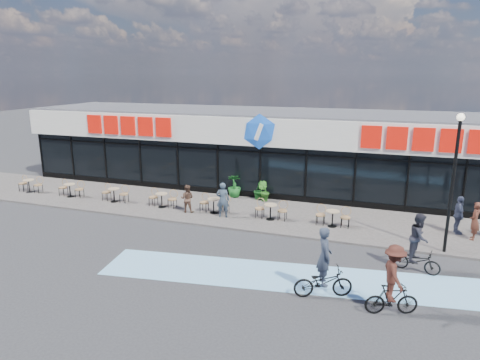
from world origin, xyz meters
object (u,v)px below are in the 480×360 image
Objects in this scene: patron_left at (223,200)px; pedestrian_a at (475,221)px; patron_right at (187,199)px; cyclist_a at (393,283)px; pedestrian_b at (459,215)px; potted_plant_left at (234,186)px; lamp_post at (454,172)px; potted_plant_right at (264,191)px; cyclist_b at (418,248)px; bistro_set_0 at (30,184)px; potted_plant_mid at (259,190)px.

pedestrian_a is (10.84, 0.77, -0.05)m from patron_left.
cyclist_a reaches higher than patron_right.
pedestrian_b is 7.90m from cyclist_a.
potted_plant_left is at bearing 130.94° from cyclist_a.
lamp_post reaches higher than patron_right.
potted_plant_right is 9.61m from cyclist_b.
bistro_set_0 is 0.90× the size of patron_left.
lamp_post is 11.41m from potted_plant_left.
potted_plant_mid is at bearing 125.71° from cyclist_a.
pedestrian_b is at bearing 2.05° from bistro_set_0.
potted_plant_left is 0.79× the size of pedestrian_a.
lamp_post is at bearing 164.86° from patron_right.
potted_plant_left is at bearing 172.98° from potted_plant_right.
cyclist_a reaches higher than bistro_set_0.
cyclist_a is 3.28m from cyclist_b.
potted_plant_left is 3.45m from patron_left.
cyclist_a is (-3.19, -6.94, 0.10)m from pedestrian_a.
cyclist_b is at bearing -119.10° from lamp_post.
patron_right is 0.87× the size of pedestrian_a.
bistro_set_0 is 1.46× the size of potted_plant_mid.
cyclist_a is at bearing -14.26° from pedestrian_a.
lamp_post reaches higher than pedestrian_b.
cyclist_b is at bearing -39.96° from potted_plant_right.
pedestrian_b is (10.94, -2.11, 0.20)m from potted_plant_left.
potted_plant_mid is 11.74m from cyclist_a.
patron_right reaches higher than potted_plant_right.
potted_plant_left is (11.51, 2.92, 0.18)m from bistro_set_0.
patron_left reaches higher than potted_plant_left.
bistro_set_0 is 13.54m from potted_plant_right.
lamp_post is 2.47× the size of cyclist_b.
cyclist_a is (-1.94, -5.16, -2.24)m from lamp_post.
potted_plant_mid is at bearing 68.36° from pedestrian_b.
lamp_post is at bearing 60.90° from cyclist_b.
bistro_set_0 is at bearing 170.46° from cyclist_b.
pedestrian_a is at bearing 168.50° from patron_left.
cyclist_a is (9.58, -6.27, 0.21)m from patron_right.
lamp_post is 3.45× the size of bistro_set_0.
lamp_post is 3.32m from pedestrian_b.
patron_left is 1.06× the size of pedestrian_a.
patron_left is (-0.80, -3.36, 0.32)m from potted_plant_mid.
pedestrian_a is (22.99, 0.30, 0.35)m from bistro_set_0.
pedestrian_b is at bearing 72.58° from lamp_post.
patron_left is (-9.59, 1.01, -2.30)m from lamp_post.
lamp_post is 9.91m from patron_left.
pedestrian_a reaches higher than bistro_set_0.
pedestrian_a reaches higher than potted_plant_left.
lamp_post reaches higher than potted_plant_left.
patron_right is 11.45m from cyclist_a.
potted_plant_left is 0.59× the size of cyclist_b.
lamp_post is at bearing -24.80° from pedestrian_a.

